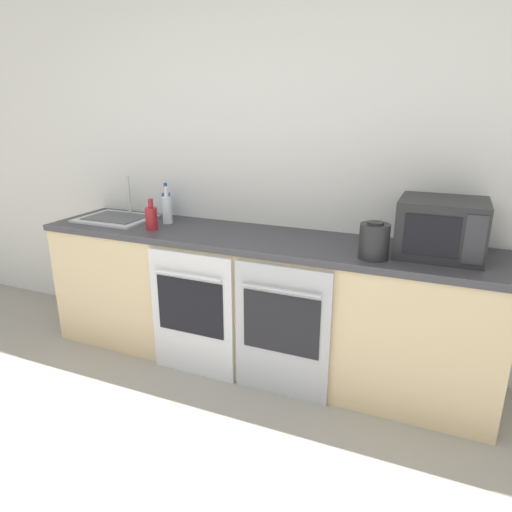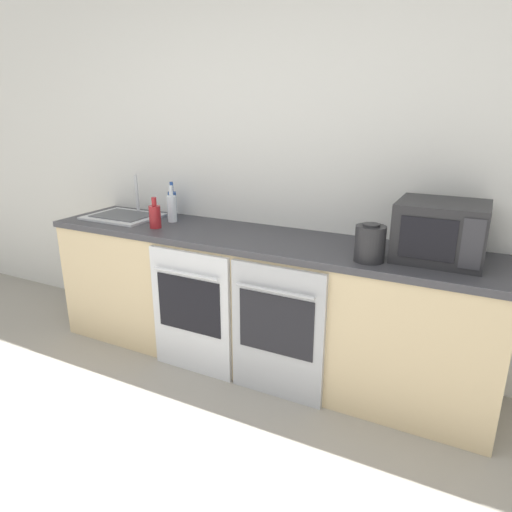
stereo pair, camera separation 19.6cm
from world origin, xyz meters
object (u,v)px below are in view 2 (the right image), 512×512
(kettle, at_px, (370,243))
(oven_left, at_px, (190,313))
(microwave, at_px, (441,231))
(sink, at_px, (124,215))
(bottle_clear, at_px, (172,208))
(bottle_blue, at_px, (172,204))
(bottle_red, at_px, (155,216))
(oven_right, at_px, (277,333))

(kettle, bearing_deg, oven_left, -171.57)
(microwave, bearing_deg, kettle, -148.60)
(microwave, xyz_separation_m, sink, (-2.21, -0.01, -0.14))
(bottle_clear, distance_m, bottle_blue, 0.14)
(microwave, bearing_deg, bottle_red, -175.02)
(oven_right, distance_m, sink, 1.54)
(oven_right, xyz_separation_m, kettle, (0.46, 0.16, 0.56))
(oven_left, distance_m, microwave, 1.57)
(bottle_red, xyz_separation_m, sink, (-0.41, 0.14, -0.07))
(bottle_red, bearing_deg, oven_left, -26.42)
(microwave, bearing_deg, oven_left, -165.67)
(oven_right, height_order, sink, sink)
(oven_right, bearing_deg, sink, 166.48)
(bottle_blue, bearing_deg, oven_left, -46.26)
(oven_left, xyz_separation_m, microwave, (1.39, 0.36, 0.62))
(kettle, bearing_deg, bottle_red, 178.40)
(bottle_clear, bearing_deg, kettle, -9.12)
(kettle, height_order, sink, sink)
(kettle, bearing_deg, oven_right, -161.09)
(bottle_red, bearing_deg, oven_right, -11.19)
(oven_left, bearing_deg, bottle_red, 153.58)
(kettle, relative_size, sink, 0.40)
(microwave, bearing_deg, bottle_blue, 175.30)
(bottle_blue, relative_size, sink, 0.52)
(oven_left, bearing_deg, microwave, 14.33)
(kettle, bearing_deg, bottle_blue, 167.27)
(bottle_red, relative_size, bottle_blue, 0.80)
(microwave, relative_size, bottle_red, 2.14)
(kettle, bearing_deg, microwave, 31.40)
(sink, bearing_deg, bottle_clear, 7.46)
(sink, bearing_deg, bottle_red, -18.98)
(bottle_red, relative_size, bottle_clear, 0.81)
(microwave, height_order, sink, microwave)
(oven_left, height_order, oven_right, same)
(oven_left, height_order, bottle_clear, bottle_clear)
(bottle_clear, bearing_deg, oven_left, -44.21)
(bottle_red, xyz_separation_m, bottle_blue, (-0.09, 0.31, 0.02))
(bottle_clear, relative_size, sink, 0.51)
(bottle_clear, xyz_separation_m, sink, (-0.41, -0.05, -0.09))
(bottle_red, distance_m, bottle_blue, 0.32)
(oven_left, xyz_separation_m, bottle_blue, (-0.49, 0.51, 0.57))
(kettle, bearing_deg, sink, 174.44)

